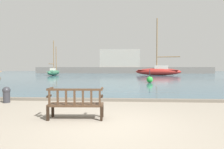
# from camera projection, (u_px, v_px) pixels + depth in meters

# --- Properties ---
(ground_plane) EXTENTS (160.00, 160.00, 0.00)m
(ground_plane) POSITION_uv_depth(u_px,v_px,m) (106.00, 126.00, 5.20)
(ground_plane) COLOR gray
(harbor_water) EXTENTS (100.00, 80.00, 0.08)m
(harbor_water) POSITION_uv_depth(u_px,v_px,m) (123.00, 74.00, 49.09)
(harbor_water) COLOR #385666
(harbor_water) RESTS_ON ground
(quay_edge_kerb) EXTENTS (40.00, 0.30, 0.12)m
(quay_edge_kerb) POSITION_uv_depth(u_px,v_px,m) (114.00, 100.00, 9.04)
(quay_edge_kerb) COLOR #675F54
(quay_edge_kerb) RESTS_ON ground
(park_bench) EXTENTS (1.62, 0.60, 0.92)m
(park_bench) POSITION_uv_depth(u_px,v_px,m) (76.00, 103.00, 5.85)
(park_bench) COLOR black
(park_bench) RESTS_ON ground
(sailboat_far_port) EXTENTS (1.80, 6.12, 6.62)m
(sailboat_far_port) POSITION_uv_depth(u_px,v_px,m) (54.00, 72.00, 37.94)
(sailboat_far_port) COLOR #2D6647
(sailboat_far_port) RESTS_ON harbor_water
(sailboat_outer_port) EXTENTS (8.76, 3.97, 10.89)m
(sailboat_outer_port) POSITION_uv_depth(u_px,v_px,m) (158.00, 71.00, 38.21)
(sailboat_outer_port) COLOR maroon
(sailboat_outer_port) RESTS_ON harbor_water
(mooring_bollard) EXTENTS (0.32, 0.32, 0.70)m
(mooring_bollard) POSITION_uv_depth(u_px,v_px,m) (6.00, 94.00, 8.61)
(mooring_bollard) COLOR #2D2D33
(mooring_bollard) RESTS_ON ground
(channel_buoy) EXTENTS (0.60, 0.60, 1.30)m
(channel_buoy) POSITION_uv_depth(u_px,v_px,m) (150.00, 80.00, 19.10)
(channel_buoy) COLOR green
(channel_buoy) RESTS_ON harbor_water
(far_breakwater) EXTENTS (45.49, 2.40, 6.26)m
(far_breakwater) POSITION_uv_depth(u_px,v_px,m) (122.00, 66.00, 51.73)
(far_breakwater) COLOR #66605B
(far_breakwater) RESTS_ON ground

